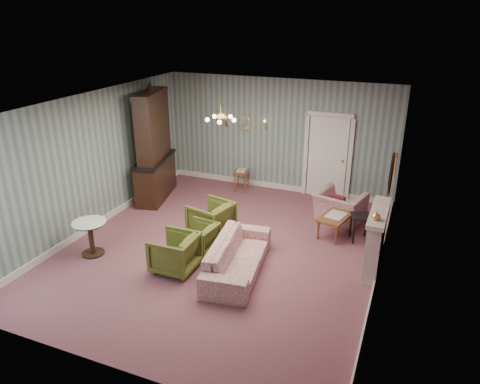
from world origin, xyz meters
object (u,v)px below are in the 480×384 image
at_px(olive_chair_b, 199,237).
at_px(coffee_table, 335,225).
at_px(sofa_chintz, 238,251).
at_px(pedestal_table, 91,238).
at_px(olive_chair_c, 211,217).
at_px(dresser, 153,143).
at_px(fireplace, 376,240).
at_px(side_table_black, 360,228).
at_px(olive_chair_a, 175,251).
at_px(wingback_chair, 340,202).

xyz_separation_m(olive_chair_b, coffee_table, (2.34, 1.73, -0.10)).
bearing_deg(sofa_chintz, pedestal_table, 92.26).
relative_size(olive_chair_c, coffee_table, 0.90).
height_order(dresser, fireplace, dresser).
bearing_deg(pedestal_table, olive_chair_b, 24.85).
relative_size(sofa_chintz, fireplace, 1.52).
bearing_deg(side_table_black, olive_chair_c, -162.74).
xyz_separation_m(olive_chair_a, pedestal_table, (-1.78, -0.12, -0.04)).
bearing_deg(olive_chair_b, wingback_chair, 143.98).
bearing_deg(fireplace, olive_chair_b, -167.84).
distance_m(olive_chair_a, olive_chair_b, 0.76).
height_order(olive_chair_b, side_table_black, olive_chair_b).
distance_m(olive_chair_a, sofa_chintz, 1.14).
xyz_separation_m(olive_chair_c, sofa_chintz, (1.07, -1.12, 0.01)).
height_order(olive_chair_b, dresser, dresser).
xyz_separation_m(olive_chair_b, wingback_chair, (2.29, 2.48, 0.12)).
distance_m(olive_chair_c, sofa_chintz, 1.55).
distance_m(olive_chair_c, wingback_chair, 2.94).
bearing_deg(dresser, coffee_table, -17.89).
xyz_separation_m(wingback_chair, side_table_black, (0.56, -0.80, -0.16)).
relative_size(olive_chair_a, olive_chair_b, 1.18).
xyz_separation_m(fireplace, side_table_black, (-0.39, 0.97, -0.29)).
height_order(coffee_table, pedestal_table, pedestal_table).
distance_m(wingback_chair, fireplace, 2.02).
distance_m(olive_chair_a, fireplace, 3.65).
bearing_deg(dresser, olive_chair_c, -44.85).
bearing_deg(olive_chair_a, olive_chair_c, 179.04).
bearing_deg(olive_chair_b, olive_chair_a, -0.63).
height_order(wingback_chair, pedestal_table, wingback_chair).
bearing_deg(side_table_black, wingback_chair, 124.84).
relative_size(wingback_chair, fireplace, 0.73).
height_order(olive_chair_a, pedestal_table, olive_chair_a).
bearing_deg(olive_chair_c, dresser, -107.67).
bearing_deg(sofa_chintz, side_table_black, -50.40).
distance_m(side_table_black, pedestal_table, 5.37).
relative_size(olive_chair_b, sofa_chintz, 0.31).
distance_m(olive_chair_b, wingback_chair, 3.38).
distance_m(olive_chair_a, coffee_table, 3.48).
relative_size(olive_chair_a, dresser, 0.27).
bearing_deg(olive_chair_c, coffee_table, 125.35).
xyz_separation_m(olive_chair_b, fireplace, (3.25, 0.70, 0.25)).
height_order(olive_chair_b, pedestal_table, pedestal_table).
xyz_separation_m(olive_chair_b, olive_chair_c, (-0.09, 0.76, 0.07)).
relative_size(olive_chair_b, wingback_chair, 0.65).
bearing_deg(olive_chair_b, olive_chair_c, -166.14).
bearing_deg(pedestal_table, fireplace, 17.03).
height_order(olive_chair_c, wingback_chair, wingback_chair).
xyz_separation_m(olive_chair_b, side_table_black, (2.85, 1.67, -0.04)).
bearing_deg(sofa_chintz, olive_chair_a, 102.16).
xyz_separation_m(olive_chair_a, dresser, (-2.16, 2.83, 1.03)).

